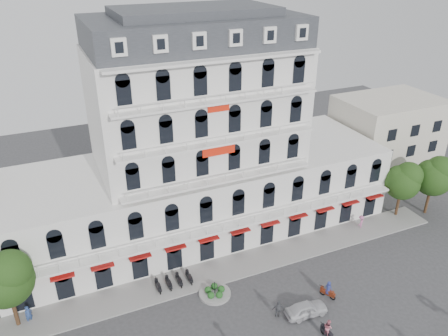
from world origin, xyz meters
TOP-DOWN VIEW (x-y plane):
  - ground at (0.00, 0.00)m, footprint 120.00×120.00m
  - sidewalk at (0.00, 9.00)m, footprint 53.00×4.00m
  - main_building at (0.00, 18.00)m, footprint 45.00×15.00m
  - flank_building_east at (30.00, 20.00)m, footprint 14.00×10.00m
  - traffic_island at (-3.00, 6.00)m, footprint 3.20×3.20m
  - parked_scooter_row at (-6.35, 8.80)m, footprint 4.40×1.80m
  - tree_west_inner at (-20.95, 9.48)m, footprint 4.76×4.76m
  - tree_east_inner at (24.05, 9.98)m, footprint 4.40×4.37m
  - tree_east_outer at (28.05, 8.98)m, footprint 4.65×4.65m
  - parked_car at (3.84, 0.10)m, footprint 4.21×1.89m
  - rider_southwest at (4.00, -2.99)m, footprint 0.69×1.70m
  - rider_east at (7.07, 1.20)m, footprint 1.02×1.55m
  - pedestrian_mid at (1.28, 0.93)m, footprint 1.18×0.77m
  - pedestrian_right at (17.85, 9.50)m, footprint 1.34×1.14m
  - pedestrian_far at (-20.00, 9.50)m, footprint 0.82×0.72m

SIDE VIEW (x-z plane):
  - ground at x=0.00m, z-range 0.00..0.00m
  - parked_scooter_row at x=-6.35m, z-range -0.55..0.55m
  - sidewalk at x=0.00m, z-range 0.00..0.16m
  - traffic_island at x=-3.00m, z-range -0.54..1.06m
  - parked_car at x=3.84m, z-range 0.00..1.40m
  - pedestrian_right at x=17.85m, z-range 0.00..1.80m
  - rider_east at x=7.07m, z-range -0.04..1.91m
  - pedestrian_mid at x=1.28m, z-range 0.00..1.87m
  - pedestrian_far at x=-20.00m, z-range 0.00..1.88m
  - rider_southwest at x=4.00m, z-range 0.02..2.17m
  - tree_east_inner at x=24.05m, z-range 1.43..9.00m
  - tree_east_outer at x=28.05m, z-range 1.52..9.58m
  - tree_west_inner at x=-20.95m, z-range 1.56..9.81m
  - flank_building_east at x=30.00m, z-range 0.00..12.00m
  - main_building at x=0.00m, z-range -2.94..22.86m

